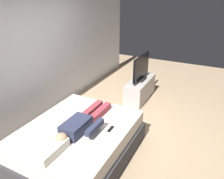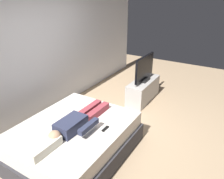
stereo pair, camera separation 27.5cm
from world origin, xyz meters
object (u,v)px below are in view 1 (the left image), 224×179
object	(u,v)px
person	(82,123)
tv	(141,68)
pillow	(48,148)
remote	(111,129)
tv_stand	(140,89)
bed	(78,142)

from	to	relation	value
person	tv	bearing A→B (deg)	-1.96
pillow	remote	xyz separation A→B (m)	(0.81, -0.48, -0.05)
tv_stand	person	bearing A→B (deg)	178.04
person	remote	distance (m)	0.44
bed	pillow	world-z (taller)	pillow
person	tv_stand	size ratio (longest dim) A/B	1.15
pillow	person	bearing A→B (deg)	-6.89
bed	remote	distance (m)	0.59
bed	tv	size ratio (longest dim) A/B	2.16
pillow	remote	bearing A→B (deg)	-30.87
pillow	person	xyz separation A→B (m)	(0.66, -0.08, 0.02)
pillow	person	size ratio (longest dim) A/B	0.38
bed	tv_stand	bearing A→B (deg)	-3.89
person	bed	bearing A→B (deg)	109.91
tv_stand	remote	bearing A→B (deg)	-171.37
remote	tv	bearing A→B (deg)	8.63
bed	remote	size ratio (longest dim) A/B	12.67
tv_stand	tv	bearing A→B (deg)	-90.00
remote	bed	bearing A→B (deg)	110.38
bed	tv	bearing A→B (deg)	-3.89
pillow	tv	size ratio (longest dim) A/B	0.55
tv_stand	pillow	bearing A→B (deg)	176.93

